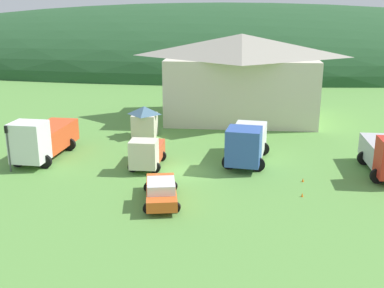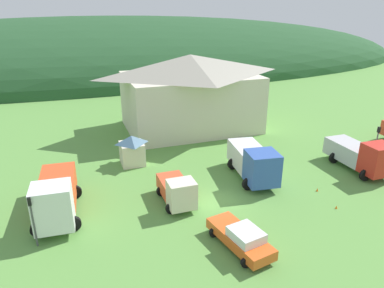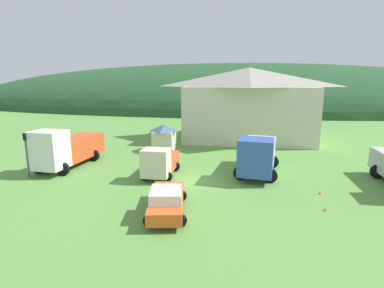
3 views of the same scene
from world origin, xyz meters
name	(u,v)px [view 2 (image 2 of 3)]	position (x,y,z in m)	size (l,w,h in m)	color
ground_plane	(219,201)	(0.00, 0.00, 0.00)	(200.00, 200.00, 0.00)	#5B9342
forested_hill_backdrop	(109,69)	(0.00, 69.11, 0.00)	(173.53, 60.00, 25.40)	#234C28
depot_building	(190,91)	(3.99, 18.42, 4.82)	(17.15, 11.91, 9.36)	beige
play_shed_cream	(132,150)	(-5.24, 9.64, 1.56)	(2.42, 2.51, 3.02)	beige
heavy_rig_white	(56,196)	(-12.30, 2.05, 1.77)	(3.70, 7.96, 3.69)	white
light_truck_cream	(177,190)	(-3.33, 0.76, 1.24)	(2.57, 4.80, 2.54)	beige
box_truck_blue	(254,161)	(4.52, 2.70, 1.74)	(3.94, 7.37, 3.35)	#3356AD
crane_truck_red	(362,155)	(15.04, 0.78, 1.64)	(3.37, 6.91, 3.35)	red
service_pickup_orange	(241,237)	(-1.11, -5.96, 0.83)	(2.95, 5.45, 1.66)	#E45B21
traffic_light_west	(32,216)	(-13.66, -1.23, 2.27)	(0.20, 0.32, 3.65)	#4C4C51
traffic_light_east	(376,143)	(16.68, 0.88, 2.58)	(0.20, 0.32, 4.21)	#4C4C51
traffic_cone_near_pickup	(336,208)	(8.19, -4.12, 0.00)	(0.36, 0.36, 0.53)	orange
traffic_cone_mid_row	(317,191)	(8.59, -1.28, 0.00)	(0.36, 0.36, 0.56)	orange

